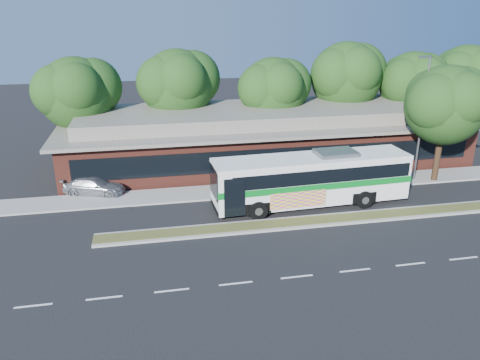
{
  "coord_description": "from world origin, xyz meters",
  "views": [
    {
      "loc": [
        -9.47,
        -23.57,
        12.31
      ],
      "look_at": [
        -4.15,
        3.36,
        2.0
      ],
      "focal_mm": 35.0,
      "sensor_mm": 36.0,
      "label": 1
    }
  ],
  "objects_px": {
    "lamp_post": "(422,116)",
    "transit_bus": "(312,176)",
    "sedan": "(94,186)",
    "sidewalk_tree": "(450,103)"
  },
  "relations": [
    {
      "from": "transit_bus",
      "to": "sedan",
      "type": "height_order",
      "value": "transit_bus"
    },
    {
      "from": "lamp_post",
      "to": "transit_bus",
      "type": "relative_size",
      "value": 0.7
    },
    {
      "from": "sedan",
      "to": "sidewalk_tree",
      "type": "height_order",
      "value": "sidewalk_tree"
    },
    {
      "from": "sidewalk_tree",
      "to": "transit_bus",
      "type": "bearing_deg",
      "value": -167.04
    },
    {
      "from": "transit_bus",
      "to": "sedan",
      "type": "bearing_deg",
      "value": 159.08
    },
    {
      "from": "sedan",
      "to": "sidewalk_tree",
      "type": "xyz_separation_m",
      "value": [
        24.91,
        -2.11,
        5.21
      ]
    },
    {
      "from": "sedan",
      "to": "transit_bus",
      "type": "bearing_deg",
      "value": -90.34
    },
    {
      "from": "lamp_post",
      "to": "sidewalk_tree",
      "type": "height_order",
      "value": "lamp_post"
    },
    {
      "from": "lamp_post",
      "to": "sedan",
      "type": "distance_m",
      "value": 23.53
    },
    {
      "from": "transit_bus",
      "to": "lamp_post",
      "type": "bearing_deg",
      "value": 14.53
    }
  ]
}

